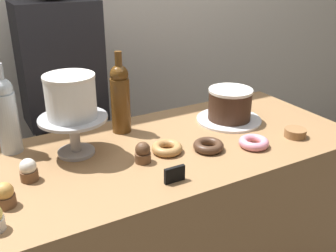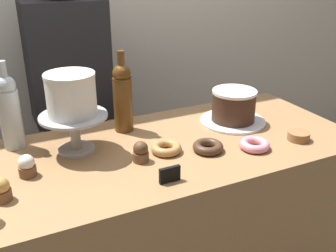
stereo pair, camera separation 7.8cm
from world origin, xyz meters
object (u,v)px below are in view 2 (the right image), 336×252
(donut_chocolate, at_px, (208,147))
(price_sign_chalkboard, at_px, (170,175))
(cake_stand_pedestal, at_px, (74,126))
(cookie_stack, at_px, (299,136))
(wine_bottle_clear, at_px, (10,111))
(cupcake_chocolate, at_px, (141,152))
(white_layer_cake, at_px, (71,94))
(chocolate_round_cake, at_px, (234,105))
(donut_maple, at_px, (166,148))
(cupcake_vanilla, at_px, (27,166))
(barista_figure, at_px, (74,119))
(cupcake_caramel, at_px, (1,190))
(donut_pink, at_px, (255,145))
(wine_bottle_amber, at_px, (123,96))

(donut_chocolate, xyz_separation_m, price_sign_chalkboard, (-0.22, -0.13, 0.01))
(price_sign_chalkboard, bearing_deg, cake_stand_pedestal, 121.99)
(cookie_stack, distance_m, price_sign_chalkboard, 0.58)
(wine_bottle_clear, xyz_separation_m, cupcake_chocolate, (0.38, -0.30, -0.11))
(wine_bottle_clear, bearing_deg, white_layer_cake, -33.34)
(donut_chocolate, bearing_deg, cookie_stack, -11.25)
(white_layer_cake, distance_m, wine_bottle_clear, 0.25)
(chocolate_round_cake, distance_m, price_sign_chalkboard, 0.55)
(white_layer_cake, bearing_deg, donut_maple, -27.40)
(price_sign_chalkboard, bearing_deg, donut_chocolate, 31.01)
(donut_maple, distance_m, cookie_stack, 0.52)
(cupcake_vanilla, relative_size, cupcake_chocolate, 1.00)
(white_layer_cake, distance_m, chocolate_round_cake, 0.68)
(white_layer_cake, height_order, donut_chocolate, white_layer_cake)
(donut_maple, relative_size, barista_figure, 0.07)
(price_sign_chalkboard, bearing_deg, donut_maple, 67.63)
(cupcake_caramel, distance_m, cupcake_vanilla, 0.14)
(barista_figure, bearing_deg, cupcake_vanilla, -114.80)
(donut_pink, height_order, cookie_stack, same)
(chocolate_round_cake, xyz_separation_m, donut_pink, (-0.07, -0.24, -0.06))
(cake_stand_pedestal, bearing_deg, white_layer_cake, -14.04)
(chocolate_round_cake, relative_size, cupcake_vanilla, 2.48)
(cookie_stack, bearing_deg, donut_pink, 176.46)
(price_sign_chalkboard, bearing_deg, cupcake_chocolate, 100.38)
(white_layer_cake, bearing_deg, cupcake_chocolate, -43.76)
(cupcake_caramel, relative_size, cupcake_vanilla, 1.00)
(chocolate_round_cake, height_order, cookie_stack, chocolate_round_cake)
(white_layer_cake, height_order, donut_maple, white_layer_cake)
(white_layer_cake, distance_m, donut_chocolate, 0.52)
(cake_stand_pedestal, relative_size, white_layer_cake, 1.38)
(wine_bottle_clear, relative_size, price_sign_chalkboard, 4.65)
(chocolate_round_cake, relative_size, donut_pink, 1.65)
(donut_chocolate, relative_size, cookie_stack, 1.33)
(cupcake_caramel, bearing_deg, cake_stand_pedestal, 39.02)
(chocolate_round_cake, height_order, wine_bottle_clear, wine_bottle_clear)
(wine_bottle_clear, height_order, donut_pink, wine_bottle_clear)
(white_layer_cake, height_order, cupcake_vanilla, white_layer_cake)
(wine_bottle_amber, xyz_separation_m, price_sign_chalkboard, (-0.01, -0.44, -0.12))
(cake_stand_pedestal, xyz_separation_m, wine_bottle_amber, (0.22, 0.10, 0.05))
(cupcake_caramel, height_order, cookie_stack, cupcake_caramel)
(cake_stand_pedestal, relative_size, cookie_stack, 2.85)
(donut_pink, bearing_deg, chocolate_round_cake, 73.69)
(donut_chocolate, height_order, donut_pink, same)
(wine_bottle_clear, relative_size, cupcake_chocolate, 4.38)
(chocolate_round_cake, xyz_separation_m, cupcake_vanilla, (-0.85, -0.09, -0.04))
(donut_maple, bearing_deg, chocolate_round_cake, 18.83)
(cupcake_vanilla, height_order, donut_chocolate, cupcake_vanilla)
(white_layer_cake, bearing_deg, cookie_stack, -19.40)
(donut_pink, distance_m, price_sign_chalkboard, 0.39)
(cupcake_vanilla, distance_m, donut_chocolate, 0.62)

